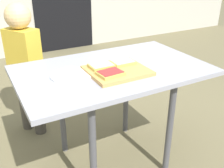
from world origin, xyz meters
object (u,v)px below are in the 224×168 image
at_px(child_left, 25,62).
at_px(pizza_slice_near_left, 110,73).
at_px(pizza_slice_far_right, 123,62).
at_px(dining_table, 113,79).
at_px(cutting_board, 117,71).
at_px(pizza_slice_far_left, 101,66).
at_px(plate_white_left, 72,75).

bearing_deg(child_left, pizza_slice_near_left, -67.68).
bearing_deg(pizza_slice_far_right, dining_table, 166.27).
bearing_deg(dining_table, cutting_board, -96.91).
bearing_deg(dining_table, pizza_slice_far_left, -175.77).
bearing_deg(pizza_slice_near_left, plate_white_left, 142.25).
height_order(pizza_slice_far_right, child_left, child_left).
xyz_separation_m(pizza_slice_far_right, plate_white_left, (-0.32, 0.02, -0.03)).
distance_m(pizza_slice_far_right, plate_white_left, 0.32).
bearing_deg(cutting_board, pizza_slice_far_right, 39.70).
xyz_separation_m(dining_table, pizza_slice_near_left, (-0.08, -0.13, 0.10)).
distance_m(pizza_slice_far_right, pizza_slice_near_left, 0.18).
bearing_deg(dining_table, pizza_slice_near_left, -122.96).
height_order(pizza_slice_far_left, child_left, child_left).
bearing_deg(dining_table, plate_white_left, 178.63).
distance_m(pizza_slice_far_left, plate_white_left, 0.18).
xyz_separation_m(pizza_slice_near_left, plate_white_left, (-0.18, 0.14, -0.03)).
height_order(pizza_slice_far_left, pizza_slice_near_left, same).
relative_size(dining_table, plate_white_left, 4.80).
bearing_deg(cutting_board, plate_white_left, 162.67).
bearing_deg(pizza_slice_far_right, cutting_board, -140.30).
bearing_deg(child_left, plate_white_left, -77.51).
bearing_deg(pizza_slice_far_left, pizza_slice_near_left, -92.47).
distance_m(pizza_slice_near_left, plate_white_left, 0.22).
relative_size(dining_table, pizza_slice_near_left, 7.81).
relative_size(dining_table, child_left, 1.10).
distance_m(cutting_board, plate_white_left, 0.26).
height_order(dining_table, child_left, child_left).
distance_m(dining_table, cutting_board, 0.11).
xyz_separation_m(pizza_slice_near_left, child_left, (-0.32, 0.77, -0.13)).
bearing_deg(child_left, dining_table, -57.98).
relative_size(cutting_board, pizza_slice_near_left, 2.31).
bearing_deg(plate_white_left, child_left, 102.49).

